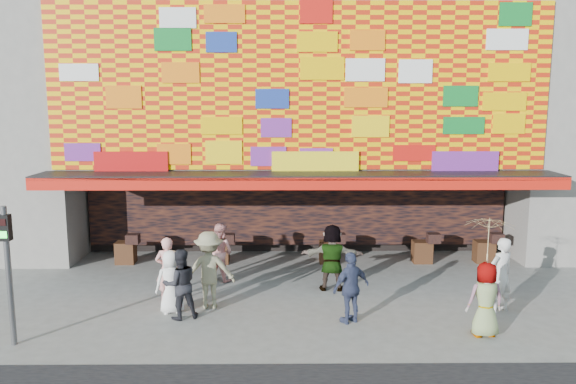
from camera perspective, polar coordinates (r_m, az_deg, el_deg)
name	(u,v)px	position (r m, az deg, el deg)	size (l,w,h in m)	color
ground	(303,317)	(13.82, 1.49, -12.55)	(90.00, 90.00, 0.00)	slate
shop_building	(295,99)	(21.02, 0.76, 9.48)	(15.20, 9.40, 10.00)	gray
signal_left	(8,260)	(13.11, -26.59, -6.19)	(0.22, 0.20, 3.00)	#59595B
ped_a	(171,282)	(14.10, -11.76, -8.92)	(0.77, 0.50, 1.57)	white
ped_b	(168,270)	(14.86, -12.13, -7.71)	(0.62, 0.41, 1.70)	pink
ped_c	(180,284)	(13.69, -10.89, -9.17)	(0.82, 0.64, 1.69)	black
ped_d	(209,270)	(14.25, -8.01, -7.83)	(1.26, 0.72, 1.94)	gray
ped_e	(351,288)	(13.29, 6.43, -9.62)	(0.99, 0.41, 1.69)	#343C5C
ped_f	(332,257)	(15.44, 4.50, -6.63)	(1.71, 0.54, 1.84)	gray
ped_g	(486,300)	(13.22, 19.43, -10.27)	(0.81, 0.53, 1.67)	gray
ped_h	(501,274)	(14.85, 20.79, -7.84)	(0.67, 0.44, 1.85)	silver
ped_i	(220,252)	(16.36, -6.93, -6.06)	(0.82, 0.64, 1.68)	pink
parasol	(489,240)	(12.85, 19.75, -4.58)	(1.30, 1.31, 1.91)	beige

